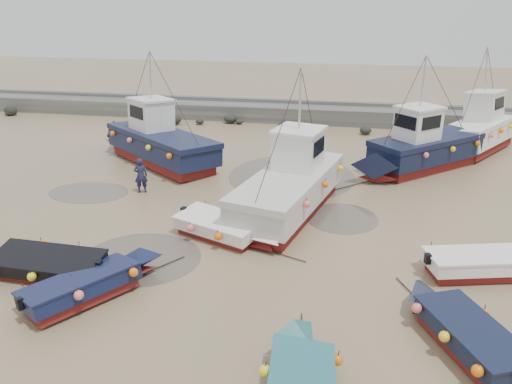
% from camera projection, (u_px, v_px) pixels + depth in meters
% --- Properties ---
extents(ground, '(120.00, 120.00, 0.00)m').
position_uv_depth(ground, '(232.00, 254.00, 18.70)').
color(ground, '#93795B').
rests_on(ground, ground).
extents(seawall, '(60.00, 4.92, 1.50)m').
position_uv_depth(seawall, '(299.00, 114.00, 38.60)').
color(seawall, slate).
rests_on(seawall, ground).
extents(puddle_a, '(4.44, 4.44, 0.01)m').
position_uv_depth(puddle_a, '(141.00, 258.00, 18.41)').
color(puddle_a, '#554C43').
rests_on(puddle_a, ground).
extents(puddle_b, '(3.12, 3.12, 0.01)m').
position_uv_depth(puddle_b, '(342.00, 218.00, 21.74)').
color(puddle_b, '#554C43').
rests_on(puddle_b, ground).
extents(puddle_c, '(4.01, 4.01, 0.01)m').
position_uv_depth(puddle_c, '(89.00, 192.00, 24.63)').
color(puddle_c, '#554C43').
rests_on(puddle_c, ground).
extents(puddle_d, '(6.83, 6.83, 0.01)m').
position_uv_depth(puddle_d, '(292.00, 176.00, 26.92)').
color(puddle_d, '#554C43').
rests_on(puddle_d, ground).
extents(dinghy_1, '(3.91, 5.26, 1.43)m').
position_uv_depth(dinghy_1, '(93.00, 281.00, 15.83)').
color(dinghy_1, maroon).
rests_on(dinghy_1, ground).
extents(dinghy_2, '(2.10, 5.65, 1.43)m').
position_uv_depth(dinghy_2, '(297.00, 383.00, 11.64)').
color(dinghy_2, maroon).
rests_on(dinghy_2, ground).
extents(dinghy_3, '(6.11, 2.62, 1.43)m').
position_uv_depth(dinghy_3, '(494.00, 261.00, 17.06)').
color(dinghy_3, maroon).
rests_on(dinghy_3, ground).
extents(dinghy_4, '(6.21, 2.09, 1.43)m').
position_uv_depth(dinghy_4, '(40.00, 261.00, 17.08)').
color(dinghy_4, maroon).
rests_on(dinghy_4, ground).
extents(dinghy_5, '(5.56, 3.14, 1.43)m').
position_uv_depth(dinghy_5, '(226.00, 226.00, 19.66)').
color(dinghy_5, maroon).
rests_on(dinghy_5, ground).
extents(dinghy_6, '(3.11, 5.40, 1.43)m').
position_uv_depth(dinghy_6, '(463.00, 327.00, 13.62)').
color(dinghy_6, maroon).
rests_on(dinghy_6, ground).
extents(cabin_boat_0, '(9.65, 7.77, 6.22)m').
position_uv_depth(cabin_boat_0, '(155.00, 140.00, 28.82)').
color(cabin_boat_0, maroon).
rests_on(cabin_boat_0, ground).
extents(cabin_boat_1, '(4.75, 11.03, 6.22)m').
position_uv_depth(cabin_boat_1, '(294.00, 182.00, 22.24)').
color(cabin_boat_1, maroon).
rests_on(cabin_boat_1, ground).
extents(cabin_boat_2, '(8.10, 7.66, 6.22)m').
position_uv_depth(cabin_boat_2, '(419.00, 147.00, 27.27)').
color(cabin_boat_2, maroon).
rests_on(cabin_boat_2, ground).
extents(cabin_boat_3, '(6.15, 8.37, 6.22)m').
position_uv_depth(cabin_boat_3, '(484.00, 128.00, 31.15)').
color(cabin_boat_3, maroon).
rests_on(cabin_boat_3, ground).
extents(person, '(0.73, 0.58, 1.76)m').
position_uv_depth(person, '(142.00, 192.00, 24.66)').
color(person, '#1A1E3C').
rests_on(person, ground).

